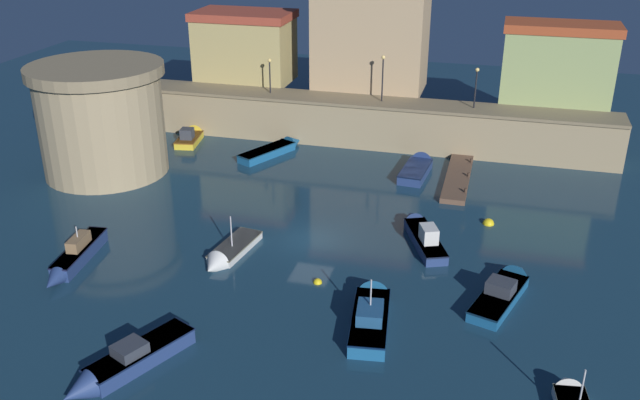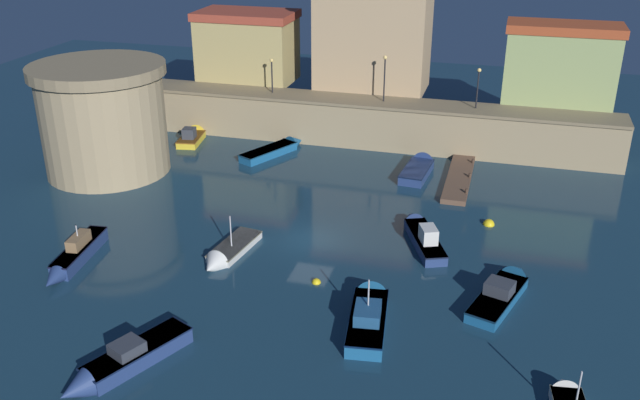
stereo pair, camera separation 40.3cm
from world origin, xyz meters
name	(u,v)px [view 2 (the right image)]	position (x,y,z in m)	size (l,w,h in m)	color
ground_plane	(310,240)	(0.00, 0.00, 0.00)	(101.27, 101.27, 0.00)	#19384C
quay_wall	(371,122)	(0.00, 18.53, 1.96)	(40.77, 3.61, 3.90)	#9E8966
old_town_backdrop	(377,46)	(-0.56, 22.82, 7.60)	(36.54, 6.02, 9.17)	tan
fortress_tower	(103,118)	(-18.46, 7.06, 4.27)	(10.08, 10.08, 8.43)	#9E8966
pier_dock	(459,178)	(8.13, 12.28, 0.19)	(1.77, 9.20, 0.70)	brown
quay_lamp_0	(272,70)	(-8.86, 18.53, 5.93)	(0.32, 0.32, 3.00)	black
quay_lamp_1	(385,72)	(0.99, 18.53, 6.42)	(0.32, 0.32, 3.85)	black
quay_lamp_2	(478,82)	(8.59, 18.53, 6.11)	(0.32, 0.32, 3.30)	black
moored_boat_0	(422,234)	(6.74, 1.88, 0.45)	(3.84, 6.77, 1.93)	navy
moored_boat_1	(369,310)	(5.36, -7.54, 0.49)	(2.57, 6.86, 3.33)	#195689
moored_boat_3	(226,254)	(-4.24, -3.60, 0.26)	(2.26, 5.51, 2.98)	silver
moored_boat_4	(277,149)	(-7.08, 14.29, 0.37)	(4.23, 6.70, 1.36)	#195689
moored_boat_5	(121,362)	(-4.71, -14.79, 0.48)	(4.17, 6.74, 1.64)	navy
moored_boat_6	(75,256)	(-12.54, -6.63, 0.53)	(1.85, 6.75, 2.30)	navy
moored_boat_7	(420,167)	(4.98, 13.30, 0.38)	(2.24, 5.87, 1.69)	navy
moored_boat_8	(504,289)	(11.99, -3.43, 0.40)	(3.54, 6.77, 1.77)	#195689
moored_boat_9	(193,136)	(-15.17, 15.30, 0.41)	(2.33, 4.71, 1.96)	gold
mooring_buoy_0	(489,225)	(10.72, 5.24, 0.00)	(0.76, 0.76, 0.76)	yellow
mooring_buoy_1	(316,283)	(1.77, -4.88, 0.00)	(0.51, 0.51, 0.51)	yellow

